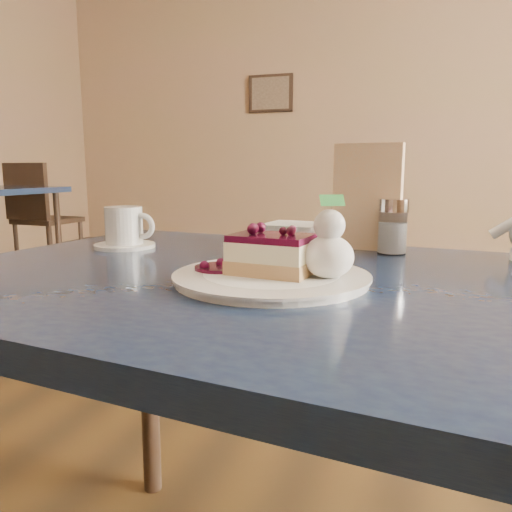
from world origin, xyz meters
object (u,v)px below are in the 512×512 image
(cheesecake_slice, at_px, (272,255))
(dessert_plate, at_px, (271,278))
(coffee_set, at_px, (125,229))
(main_table, at_px, (283,323))

(cheesecake_slice, bearing_deg, dessert_plate, -173.41)
(cheesecake_slice, distance_m, coffee_set, 0.44)
(main_table, relative_size, dessert_plate, 4.45)
(coffee_set, bearing_deg, dessert_plate, -29.12)
(dessert_plate, height_order, coffee_set, coffee_set)
(main_table, distance_m, dessert_plate, 0.09)
(dessert_plate, height_order, cheesecake_slice, cheesecake_slice)
(dessert_plate, bearing_deg, cheesecake_slice, 0.00)
(cheesecake_slice, bearing_deg, main_table, 90.00)
(main_table, bearing_deg, coffee_set, 163.54)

